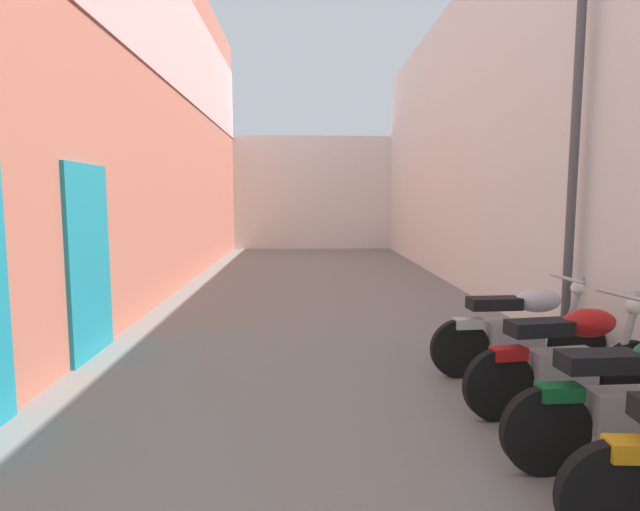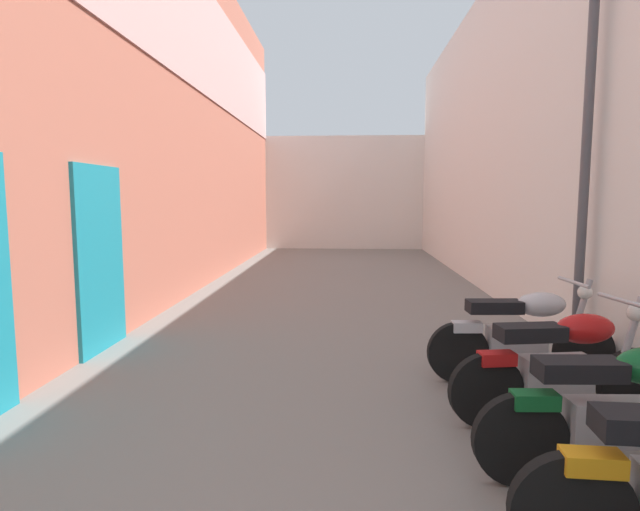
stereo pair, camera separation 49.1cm
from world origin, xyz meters
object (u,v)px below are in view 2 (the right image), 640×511
at_px(street_lamp, 578,134).
at_px(motorcycle_sixth, 563,363).
at_px(motorcycle_seventh, 523,332).
at_px(motorcycle_fifth, 623,409).

bearing_deg(street_lamp, motorcycle_sixth, -113.64).
height_order(motorcycle_sixth, motorcycle_seventh, same).
height_order(motorcycle_fifth, motorcycle_seventh, same).
height_order(motorcycle_sixth, street_lamp, street_lamp).
distance_m(motorcycle_fifth, motorcycle_seventh, 1.85).
bearing_deg(motorcycle_fifth, motorcycle_seventh, 90.00).
xyz_separation_m(motorcycle_seventh, street_lamp, (0.69, 0.63, 1.99)).
bearing_deg(motorcycle_fifth, motorcycle_sixth, 90.01).
distance_m(motorcycle_seventh, street_lamp, 2.20).
relative_size(motorcycle_fifth, motorcycle_seventh, 1.00).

